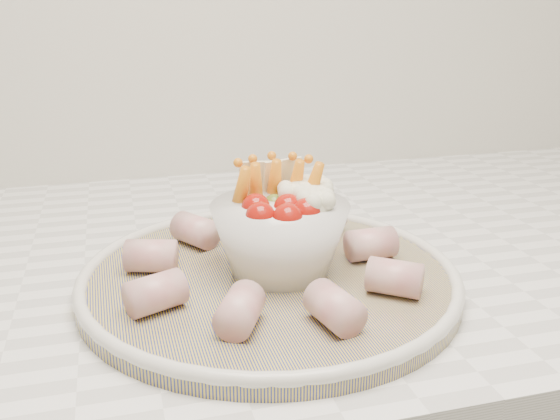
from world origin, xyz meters
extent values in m
cube|color=white|center=(0.00, 1.45, 0.90)|extent=(2.04, 0.62, 0.04)
cylinder|color=navy|center=(-0.17, 1.35, 0.93)|extent=(0.36, 0.36, 0.01)
torus|color=silver|center=(-0.17, 1.35, 0.94)|extent=(0.35, 0.35, 0.01)
sphere|color=#9A1109|center=(-0.18, 1.33, 1.00)|extent=(0.03, 0.03, 0.03)
sphere|color=#9A1109|center=(-0.16, 1.32, 1.00)|extent=(0.03, 0.03, 0.03)
sphere|color=#9A1109|center=(-0.14, 1.33, 1.00)|extent=(0.03, 0.03, 0.03)
sphere|color=#9A1109|center=(-0.18, 1.35, 1.00)|extent=(0.03, 0.03, 0.03)
sphere|color=#9A1109|center=(-0.15, 1.34, 1.00)|extent=(0.03, 0.03, 0.03)
sphere|color=#9A1109|center=(-0.13, 1.35, 1.00)|extent=(0.03, 0.03, 0.03)
sphere|color=#516A23|center=(-0.16, 1.37, 1.00)|extent=(0.02, 0.02, 0.02)
cone|color=orange|center=(-0.18, 1.38, 1.01)|extent=(0.02, 0.04, 0.06)
cone|color=orange|center=(-0.16, 1.38, 1.01)|extent=(0.02, 0.04, 0.06)
cone|color=orange|center=(-0.14, 1.38, 1.01)|extent=(0.02, 0.04, 0.06)
cone|color=orange|center=(-0.19, 1.37, 1.01)|extent=(0.03, 0.04, 0.06)
cone|color=orange|center=(-0.13, 1.36, 1.01)|extent=(0.03, 0.04, 0.06)
sphere|color=#EBE9CB|center=(-0.13, 1.36, 1.00)|extent=(0.03, 0.03, 0.03)
sphere|color=#EBE9CB|center=(-0.13, 1.33, 1.00)|extent=(0.03, 0.03, 0.03)
sphere|color=#EBE9CB|center=(-0.12, 1.37, 1.00)|extent=(0.03, 0.03, 0.03)
sphere|color=#EBE9CB|center=(-0.14, 1.36, 1.00)|extent=(0.03, 0.03, 0.03)
cube|color=beige|center=(-0.17, 1.39, 1.01)|extent=(0.04, 0.02, 0.04)
cube|color=beige|center=(-0.15, 1.39, 1.01)|extent=(0.04, 0.02, 0.04)
cylinder|color=#B7545A|center=(-0.07, 1.35, 0.95)|extent=(0.05, 0.03, 0.03)
cylinder|color=#B7545A|center=(-0.09, 1.42, 0.95)|extent=(0.05, 0.05, 0.03)
cylinder|color=#B7545A|center=(-0.16, 1.47, 0.95)|extent=(0.04, 0.05, 0.03)
cylinder|color=#B7545A|center=(-0.23, 1.44, 0.95)|extent=(0.05, 0.06, 0.03)
cylinder|color=#B7545A|center=(-0.28, 1.38, 0.95)|extent=(0.05, 0.04, 0.03)
cylinder|color=#B7545A|center=(-0.28, 1.30, 0.95)|extent=(0.05, 0.05, 0.03)
cylinder|color=#B7545A|center=(-0.22, 1.26, 0.95)|extent=(0.05, 0.06, 0.03)
cylinder|color=#B7545A|center=(-0.14, 1.24, 0.95)|extent=(0.04, 0.05, 0.03)
cylinder|color=#B7545A|center=(-0.08, 1.28, 0.95)|extent=(0.06, 0.05, 0.03)
camera|label=1|loc=(-0.30, 0.83, 1.18)|focal=40.00mm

